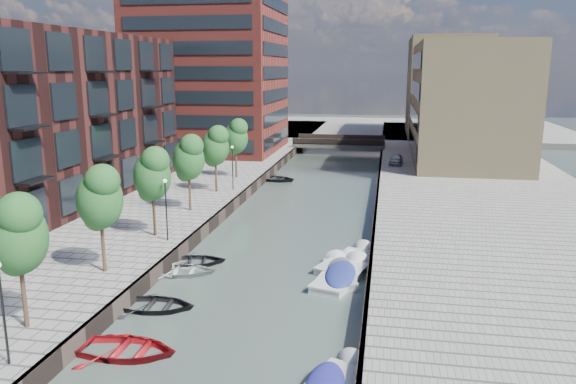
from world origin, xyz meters
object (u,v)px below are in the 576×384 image
(tree_3, at_px, (152,173))
(motorboat_3, at_px, (344,275))
(tree_1, at_px, (17,232))
(sloop_0, at_px, (154,309))
(motorboat_2, at_px, (350,261))
(bridge, at_px, (340,143))
(motorboat_1, at_px, (339,272))
(tree_5, at_px, (215,145))
(car, at_px, (396,159))
(sloop_1, at_px, (194,264))
(sloop_2, at_px, (125,354))
(tree_2, at_px, (99,196))
(tree_6, at_px, (236,136))
(sloop_3, at_px, (180,274))
(motorboat_4, at_px, (342,269))
(sloop_4, at_px, (275,181))
(tree_4, at_px, (188,157))

(tree_3, distance_m, motorboat_3, 14.42)
(tree_1, bearing_deg, tree_3, 90.00)
(tree_1, xyz_separation_m, sloop_0, (3.80, 4.77, -5.31))
(tree_1, relative_size, motorboat_2, 1.07)
(bridge, bearing_deg, motorboat_1, -85.12)
(tree_5, distance_m, sloop_0, 24.13)
(car, bearing_deg, sloop_1, -105.17)
(sloop_1, xyz_separation_m, motorboat_3, (9.53, -0.89, 0.22))
(sloop_2, bearing_deg, motorboat_2, -33.74)
(tree_2, xyz_separation_m, motorboat_3, (13.08, 3.70, -5.08))
(tree_2, height_order, motorboat_2, tree_2)
(motorboat_3, relative_size, car, 1.63)
(tree_6, height_order, sloop_3, tree_6)
(tree_3, xyz_separation_m, motorboat_4, (12.86, -2.20, -5.12))
(sloop_3, height_order, car, car)
(tree_1, relative_size, sloop_4, 1.28)
(motorboat_2, bearing_deg, car, 84.45)
(tree_5, xyz_separation_m, motorboat_4, (12.86, -16.20, -5.12))
(tree_3, bearing_deg, tree_6, 90.00)
(tree_6, bearing_deg, sloop_2, -82.69)
(tree_3, bearing_deg, motorboat_2, -2.05)
(tree_3, relative_size, tree_4, 1.00)
(tree_6, relative_size, sloop_3, 1.37)
(tree_5, bearing_deg, sloop_1, -77.79)
(sloop_0, distance_m, motorboat_3, 11.01)
(tree_1, height_order, sloop_0, tree_1)
(tree_6, bearing_deg, tree_5, -90.00)
(sloop_0, height_order, sloop_2, sloop_2)
(tree_5, distance_m, motorboat_3, 22.28)
(tree_1, bearing_deg, sloop_3, 71.19)
(tree_1, distance_m, motorboat_4, 18.19)
(tree_1, relative_size, sloop_2, 1.28)
(sloop_3, bearing_deg, tree_6, -1.06)
(tree_5, bearing_deg, tree_6, 90.00)
(tree_4, xyz_separation_m, sloop_4, (3.29, 17.71, -5.31))
(tree_6, relative_size, sloop_4, 1.28)
(tree_1, distance_m, sloop_1, 13.23)
(sloop_1, height_order, motorboat_3, motorboat_3)
(sloop_0, relative_size, sloop_2, 0.92)
(tree_4, relative_size, car, 1.67)
(tree_6, bearing_deg, tree_3, -90.00)
(sloop_0, bearing_deg, tree_5, 5.70)
(tree_3, distance_m, motorboat_2, 14.25)
(sloop_1, distance_m, motorboat_1, 9.20)
(tree_6, bearing_deg, tree_4, -90.00)
(bridge, distance_m, motorboat_2, 47.73)
(sloop_2, height_order, motorboat_1, motorboat_1)
(sloop_3, relative_size, motorboat_4, 0.89)
(motorboat_1, xyz_separation_m, motorboat_2, (0.51, 2.22, -0.09))
(sloop_4, bearing_deg, tree_3, -175.14)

